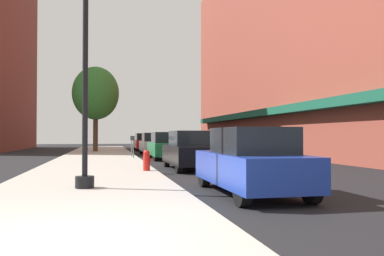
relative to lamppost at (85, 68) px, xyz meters
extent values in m
plane|color=black|center=(4.05, 12.84, -3.20)|extent=(90.00, 90.00, 0.00)
cube|color=#A8A399|center=(0.05, 13.84, -3.14)|extent=(4.80, 50.00, 0.12)
cube|color=brown|center=(15.05, 16.84, 5.88)|extent=(6.00, 40.00, 18.17)
cube|color=#144C38|center=(11.70, 16.84, -0.10)|extent=(0.90, 34.00, 0.50)
cylinder|color=black|center=(0.00, 0.00, -2.93)|extent=(0.48, 0.48, 0.30)
cylinder|color=black|center=(0.00, 0.00, -0.18)|extent=(0.14, 0.14, 5.20)
cylinder|color=red|center=(2.04, 4.55, -2.77)|extent=(0.26, 0.26, 0.62)
sphere|color=red|center=(2.04, 4.55, -2.41)|extent=(0.24, 0.24, 0.24)
cylinder|color=red|center=(2.18, 4.55, -2.68)|extent=(0.12, 0.10, 0.10)
cylinder|color=slate|center=(2.10, 13.04, -2.56)|extent=(0.06, 0.06, 1.05)
cube|color=#33383D|center=(2.10, 13.04, -1.90)|extent=(0.14, 0.09, 0.26)
cylinder|color=slate|center=(2.10, 14.87, -2.56)|extent=(0.06, 0.06, 1.05)
cube|color=#33383D|center=(2.10, 14.87, -1.90)|extent=(0.14, 0.09, 0.26)
cylinder|color=#422D1E|center=(-0.38, 23.40, -1.36)|extent=(0.40, 0.40, 3.45)
ellipsoid|color=#2D6B28|center=(-0.38, 23.40, 1.82)|extent=(3.88, 3.88, 4.47)
cylinder|color=black|center=(3.27, 0.44, -2.88)|extent=(0.22, 0.64, 0.64)
cylinder|color=black|center=(4.83, 0.44, -2.88)|extent=(0.22, 0.64, 0.64)
cylinder|color=black|center=(3.27, -2.76, -2.88)|extent=(0.22, 0.64, 0.64)
cylinder|color=black|center=(4.83, -2.76, -2.88)|extent=(0.22, 0.64, 0.64)
cube|color=#1E389E|center=(4.05, -1.16, -2.56)|extent=(1.80, 4.30, 0.76)
cube|color=black|center=(4.05, -1.31, -1.86)|extent=(1.56, 2.20, 0.64)
cylinder|color=black|center=(3.27, 7.61, -2.88)|extent=(0.22, 0.64, 0.64)
cylinder|color=black|center=(4.83, 7.61, -2.88)|extent=(0.22, 0.64, 0.64)
cylinder|color=black|center=(3.27, 4.41, -2.88)|extent=(0.22, 0.64, 0.64)
cylinder|color=black|center=(4.83, 4.41, -2.88)|extent=(0.22, 0.64, 0.64)
cube|color=black|center=(4.05, 6.01, -2.56)|extent=(1.80, 4.30, 0.76)
cube|color=black|center=(4.05, 5.86, -1.86)|extent=(1.56, 2.20, 0.64)
cylinder|color=black|center=(3.27, 14.75, -2.88)|extent=(0.22, 0.64, 0.64)
cylinder|color=black|center=(4.83, 14.75, -2.88)|extent=(0.22, 0.64, 0.64)
cylinder|color=black|center=(3.27, 11.55, -2.88)|extent=(0.22, 0.64, 0.64)
cylinder|color=black|center=(4.83, 11.55, -2.88)|extent=(0.22, 0.64, 0.64)
cube|color=#196638|center=(4.05, 13.15, -2.56)|extent=(1.80, 4.30, 0.76)
cube|color=black|center=(4.05, 13.00, -1.86)|extent=(1.56, 2.20, 0.64)
cylinder|color=black|center=(3.27, 21.32, -2.88)|extent=(0.22, 0.64, 0.64)
cylinder|color=black|center=(4.83, 21.32, -2.88)|extent=(0.22, 0.64, 0.64)
cylinder|color=black|center=(3.27, 18.12, -2.88)|extent=(0.22, 0.64, 0.64)
cylinder|color=black|center=(4.83, 18.12, -2.88)|extent=(0.22, 0.64, 0.64)
cube|color=#B2B2BA|center=(4.05, 19.72, -2.56)|extent=(1.80, 4.30, 0.76)
cube|color=black|center=(4.05, 19.57, -1.86)|extent=(1.56, 2.20, 0.64)
cylinder|color=black|center=(3.27, 28.61, -2.88)|extent=(0.22, 0.64, 0.64)
cylinder|color=black|center=(4.83, 28.61, -2.88)|extent=(0.22, 0.64, 0.64)
cylinder|color=black|center=(3.27, 25.41, -2.88)|extent=(0.22, 0.64, 0.64)
cylinder|color=black|center=(4.83, 25.41, -2.88)|extent=(0.22, 0.64, 0.64)
cube|color=red|center=(4.05, 27.01, -2.56)|extent=(1.80, 4.30, 0.76)
cube|color=black|center=(4.05, 26.86, -1.86)|extent=(1.56, 2.20, 0.64)
camera|label=1|loc=(0.55, -10.35, -1.73)|focal=36.43mm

